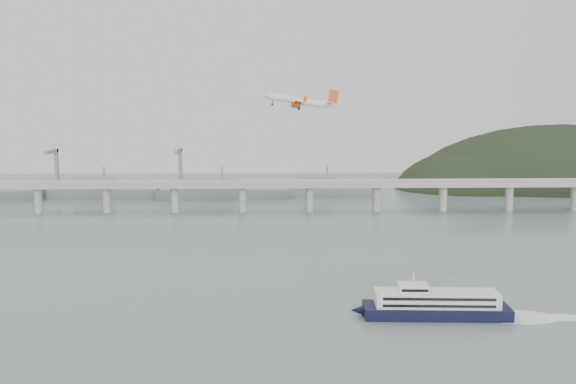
{
  "coord_description": "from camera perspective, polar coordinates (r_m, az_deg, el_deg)",
  "views": [
    {
      "loc": [
        -8.26,
        -246.28,
        80.36
      ],
      "look_at": [
        0.0,
        55.0,
        36.0
      ],
      "focal_mm": 38.0,
      "sensor_mm": 36.0,
      "label": 1
    }
  ],
  "objects": [
    {
      "name": "airliner",
      "position": [
        312.05,
        1.13,
        8.5
      ],
      "size": [
        39.88,
        36.06,
        10.67
      ],
      "rotation": [
        0.05,
        -0.16,
        3.1
      ],
      "color": "silver",
      "rests_on": "ground"
    },
    {
      "name": "bridge",
      "position": [
        450.72,
        -0.65,
        0.37
      ],
      "size": [
        800.0,
        22.0,
        23.9
      ],
      "color": "#9A9997",
      "rests_on": "ground"
    },
    {
      "name": "distant_fleet",
      "position": [
        537.24,
        -17.45,
        0.05
      ],
      "size": [
        453.0,
        60.9,
        40.0
      ],
      "color": "slate",
      "rests_on": "ground"
    },
    {
      "name": "ground",
      "position": [
        259.19,
        0.34,
        -9.69
      ],
      "size": [
        900.0,
        900.0,
        0.0
      ],
      "primitive_type": "plane",
      "color": "slate",
      "rests_on": "ground"
    },
    {
      "name": "ferry",
      "position": [
        240.69,
        13.69,
        -10.21
      ],
      "size": [
        90.31,
        18.49,
        17.03
      ],
      "rotation": [
        0.0,
        0.0,
        -0.06
      ],
      "color": "black",
      "rests_on": "ground"
    },
    {
      "name": "headland",
      "position": [
        655.87,
        25.03,
        -1.16
      ],
      "size": [
        365.0,
        155.0,
        156.0
      ],
      "color": "black",
      "rests_on": "ground"
    }
  ]
}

